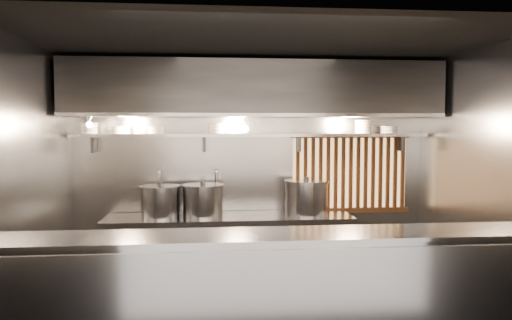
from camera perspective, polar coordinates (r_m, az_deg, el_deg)
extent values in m
plane|color=black|center=(4.99, 0.98, 13.19)|extent=(4.50, 4.50, 0.00)
plane|color=gray|center=(6.45, -0.57, -1.38)|extent=(4.50, 0.00, 4.50)
plane|color=gray|center=(5.21, -24.48, -3.01)|extent=(0.00, 3.00, 3.00)
plane|color=gray|center=(5.68, 24.17, -2.45)|extent=(0.00, 3.00, 3.00)
cube|color=#929297|center=(4.24, 2.47, -16.04)|extent=(4.50, 0.50, 1.10)
cube|color=#939399|center=(4.00, 3.02, -17.30)|extent=(4.50, 0.02, 1.01)
cube|color=#929297|center=(4.08, 2.50, -8.56)|extent=(4.50, 0.56, 0.03)
cube|color=#929297|center=(6.23, -3.05, -10.46)|extent=(3.00, 0.70, 0.90)
cube|color=#929297|center=(6.24, -0.42, 2.86)|extent=(4.40, 0.34, 0.04)
cube|color=#2D2D30|center=(6.04, -0.24, 8.00)|extent=(4.40, 0.80, 0.65)
cube|color=#929297|center=(5.62, 0.15, 5.18)|extent=(4.40, 0.03, 0.04)
cube|color=#EAAF69|center=(6.67, 10.65, -1.44)|extent=(1.50, 0.02, 0.92)
cube|color=brown|center=(6.59, 10.82, 2.76)|extent=(1.56, 0.06, 0.06)
cube|color=brown|center=(6.69, 10.71, -5.67)|extent=(1.56, 0.06, 0.06)
cube|color=brown|center=(6.46, 4.80, -1.56)|extent=(0.04, 0.04, 0.92)
cube|color=brown|center=(6.48, 5.67, -1.55)|extent=(0.04, 0.04, 0.92)
cube|color=brown|center=(6.50, 6.53, -1.54)|extent=(0.04, 0.04, 0.92)
cube|color=brown|center=(6.52, 7.39, -1.53)|extent=(0.04, 0.04, 0.92)
cube|color=brown|center=(6.54, 8.25, -1.52)|extent=(0.04, 0.04, 0.92)
cube|color=brown|center=(6.57, 9.09, -1.51)|extent=(0.04, 0.04, 0.92)
cube|color=brown|center=(6.59, 9.93, -1.49)|extent=(0.04, 0.04, 0.92)
cube|color=brown|center=(6.62, 10.77, -1.48)|extent=(0.04, 0.04, 0.92)
cube|color=brown|center=(6.65, 11.59, -1.47)|extent=(0.04, 0.04, 0.92)
cube|color=brown|center=(6.68, 12.41, -1.46)|extent=(0.04, 0.04, 0.92)
cube|color=brown|center=(6.71, 13.23, -1.45)|extent=(0.04, 0.04, 0.92)
cube|color=brown|center=(6.75, 14.03, -1.43)|extent=(0.04, 0.04, 0.92)
cube|color=brown|center=(6.78, 14.83, -1.42)|extent=(0.04, 0.04, 0.92)
cube|color=brown|center=(6.82, 15.61, -1.41)|extent=(0.04, 0.04, 0.92)
cube|color=brown|center=(6.85, 16.39, -1.39)|extent=(0.04, 0.04, 0.92)
cylinder|color=silver|center=(6.42, -10.82, -3.36)|extent=(0.03, 0.03, 0.48)
sphere|color=silver|center=(6.40, -10.85, -1.22)|extent=(0.04, 0.04, 0.04)
cylinder|color=silver|center=(6.27, -10.96, -1.33)|extent=(0.03, 0.26, 0.03)
sphere|color=silver|center=(6.14, -11.07, -1.44)|extent=(0.04, 0.04, 0.04)
cylinder|color=silver|center=(6.15, -11.06, -2.09)|extent=(0.03, 0.03, 0.14)
cylinder|color=silver|center=(6.40, -4.55, -3.33)|extent=(0.03, 0.03, 0.48)
sphere|color=silver|center=(6.37, -4.56, -1.19)|extent=(0.04, 0.04, 0.04)
cylinder|color=silver|center=(6.24, -4.54, -1.29)|extent=(0.03, 0.26, 0.03)
sphere|color=silver|center=(6.11, -4.52, -1.40)|extent=(0.04, 0.04, 0.04)
cylinder|color=silver|center=(6.12, -4.52, -2.06)|extent=(0.03, 0.03, 0.14)
cone|color=#929297|center=(5.90, -18.76, 4.43)|extent=(0.25, 0.27, 0.20)
sphere|color=#FFE0B2|center=(5.87, -18.51, 3.85)|extent=(0.07, 0.07, 0.07)
cylinder|color=#2D2D30|center=(6.00, -18.56, 5.19)|extent=(0.02, 0.22, 0.02)
cylinder|color=#2D2D30|center=(6.11, -1.26, 4.33)|extent=(0.01, 0.01, 0.12)
sphere|color=#FFE0B2|center=(6.11, -1.26, 3.58)|extent=(0.09, 0.09, 0.09)
cylinder|color=#929297|center=(6.11, -10.90, -4.82)|extent=(0.51, 0.51, 0.35)
cylinder|color=#929297|center=(6.09, -10.92, -3.05)|extent=(0.55, 0.55, 0.03)
cylinder|color=#2D2D30|center=(6.08, -10.93, -2.72)|extent=(0.06, 0.06, 0.04)
cylinder|color=#929297|center=(6.10, -6.08, -4.74)|extent=(0.55, 0.55, 0.36)
cylinder|color=#929297|center=(6.07, -6.10, -2.93)|extent=(0.59, 0.59, 0.03)
cylinder|color=#2D2D30|center=(6.07, -6.10, -2.61)|extent=(0.06, 0.06, 0.04)
cylinder|color=#929297|center=(6.21, 5.78, -4.40)|extent=(0.57, 0.57, 0.40)
cylinder|color=#929297|center=(6.19, 5.80, -2.45)|extent=(0.60, 0.60, 0.03)
cylinder|color=#2D2D30|center=(6.18, 5.80, -2.13)|extent=(0.06, 0.06, 0.04)
cylinder|color=white|center=(6.38, -18.53, 3.04)|extent=(0.20, 0.20, 0.03)
cylinder|color=white|center=(6.37, -18.54, 3.38)|extent=(0.20, 0.20, 0.03)
cylinder|color=white|center=(6.37, -18.55, 3.72)|extent=(0.20, 0.20, 0.03)
cylinder|color=white|center=(6.37, -18.55, 3.97)|extent=(0.22, 0.22, 0.01)
cylinder|color=white|center=(6.30, -15.08, 3.10)|extent=(0.22, 0.22, 0.03)
cylinder|color=white|center=(6.30, -15.08, 3.44)|extent=(0.22, 0.22, 0.03)
cylinder|color=white|center=(6.30, -15.09, 3.70)|extent=(0.23, 0.23, 0.01)
cylinder|color=white|center=(6.25, -11.35, 3.15)|extent=(0.20, 0.20, 0.03)
cylinder|color=white|center=(6.25, -11.35, 3.50)|extent=(0.20, 0.20, 0.03)
cylinder|color=white|center=(6.25, -11.36, 3.75)|extent=(0.22, 0.22, 0.01)
cylinder|color=white|center=(6.22, -4.41, 3.21)|extent=(0.19, 0.19, 0.03)
cylinder|color=white|center=(6.22, -4.41, 3.56)|extent=(0.19, 0.19, 0.03)
cylinder|color=white|center=(6.22, -4.41, 3.91)|extent=(0.19, 0.19, 0.03)
cylinder|color=white|center=(6.22, -4.41, 4.17)|extent=(0.21, 0.21, 0.01)
cylinder|color=white|center=(6.52, 12.08, 3.17)|extent=(0.19, 0.19, 0.03)
cylinder|color=white|center=(6.52, 12.09, 3.50)|extent=(0.19, 0.19, 0.03)
cylinder|color=white|center=(6.52, 12.09, 3.84)|extent=(0.19, 0.19, 0.03)
cylinder|color=white|center=(6.52, 12.10, 4.17)|extent=(0.19, 0.19, 0.03)
cylinder|color=white|center=(6.52, 12.10, 4.42)|extent=(0.21, 0.21, 0.01)
cylinder|color=white|center=(6.64, 14.94, 3.14)|extent=(0.21, 0.21, 0.03)
cylinder|color=white|center=(6.64, 14.95, 3.46)|extent=(0.21, 0.21, 0.03)
cylinder|color=white|center=(6.64, 14.95, 3.71)|extent=(0.22, 0.22, 0.01)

